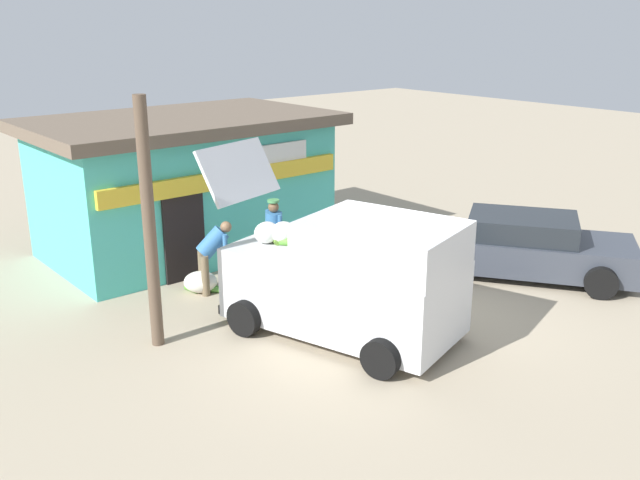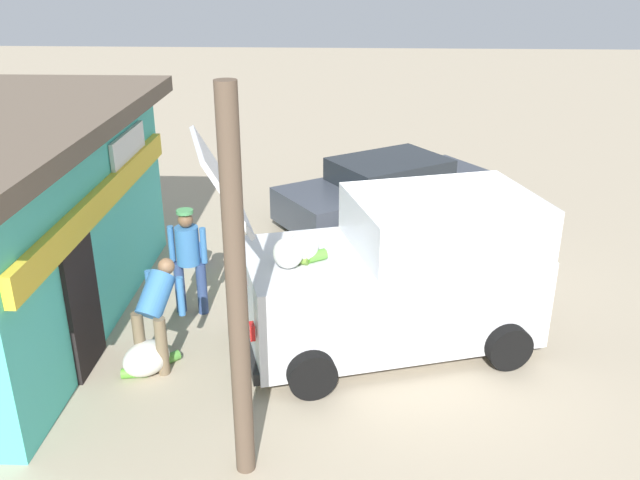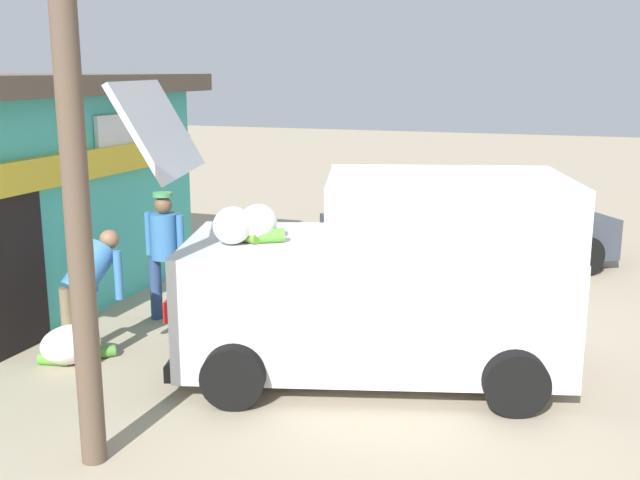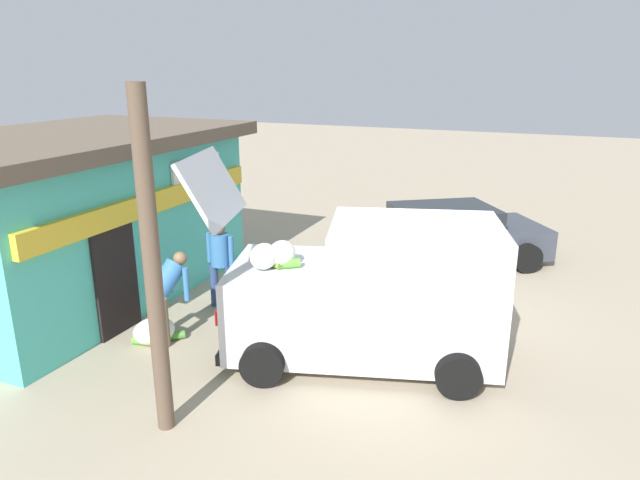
{
  "view_description": "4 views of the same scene",
  "coord_description": "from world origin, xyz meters",
  "views": [
    {
      "loc": [
        -8.71,
        -7.65,
        5.09
      ],
      "look_at": [
        -0.78,
        1.9,
        1.12
      ],
      "focal_mm": 39.1,
      "sensor_mm": 36.0,
      "label": 1
    },
    {
      "loc": [
        -9.73,
        0.96,
        4.98
      ],
      "look_at": [
        -0.39,
        1.38,
        1.01
      ],
      "focal_mm": 38.11,
      "sensor_mm": 36.0,
      "label": 2
    },
    {
      "loc": [
        -8.83,
        -1.64,
        3.09
      ],
      "look_at": [
        0.01,
        1.54,
        0.99
      ],
      "focal_mm": 42.72,
      "sensor_mm": 36.0,
      "label": 3
    },
    {
      "loc": [
        -8.9,
        -2.05,
        4.18
      ],
      "look_at": [
        0.4,
        1.91,
        1.08
      ],
      "focal_mm": 32.1,
      "sensor_mm": 36.0,
      "label": 4
    }
  ],
  "objects": [
    {
      "name": "customer_bending",
      "position": [
        -2.24,
        3.39,
        0.84
      ],
      "size": [
        0.72,
        0.64,
        1.39
      ],
      "color": "#726047",
      "rests_on": "ground_plane"
    },
    {
      "name": "delivery_van",
      "position": [
        -1.5,
        0.27,
        1.02
      ],
      "size": [
        3.03,
        4.67,
        2.99
      ],
      "color": "silver",
      "rests_on": "ground_plane"
    },
    {
      "name": "vendor_standing",
      "position": [
        -0.85,
        3.28,
        0.93
      ],
      "size": [
        0.37,
        0.57,
        1.63
      ],
      "color": "navy",
      "rests_on": "ground_plane"
    },
    {
      "name": "storefront_bar",
      "position": [
        -1.28,
        6.06,
        1.55
      ],
      "size": [
        6.51,
        4.15,
        3.04
      ],
      "color": "#4CC6B7",
      "rests_on": "ground_plane"
    },
    {
      "name": "parked_sedan",
      "position": [
        3.16,
        0.17,
        0.6
      ],
      "size": [
        3.93,
        4.65,
        1.26
      ],
      "color": "#383D47",
      "rests_on": "ground_plane"
    },
    {
      "name": "ground_plane",
      "position": [
        0.0,
        0.0,
        0.0
      ],
      "size": [
        60.0,
        60.0,
        0.0
      ],
      "primitive_type": "plane",
      "color": "tan"
    },
    {
      "name": "unloaded_banana_pile",
      "position": [
        -2.44,
        3.51,
        0.19
      ],
      "size": [
        0.83,
        0.77,
        0.42
      ],
      "color": "silver",
      "rests_on": "ground_plane"
    },
    {
      "name": "utility_pole",
      "position": [
        -4.15,
        1.99,
        2.01
      ],
      "size": [
        0.2,
        0.2,
        4.02
      ],
      "primitive_type": "cylinder",
      "color": "brown",
      "rests_on": "ground_plane"
    },
    {
      "name": "paint_bucket",
      "position": [
        0.87,
        3.56,
        0.17
      ],
      "size": [
        0.31,
        0.31,
        0.34
      ],
      "primitive_type": "cylinder",
      "color": "blue",
      "rests_on": "ground_plane"
    }
  ]
}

